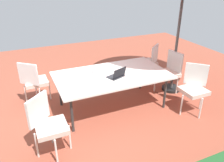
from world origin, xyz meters
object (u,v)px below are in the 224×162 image
Objects in this scene: chair_southwest at (148,61)px; laptop at (117,75)px; chair_northeast at (48,123)px; chair_northwest at (194,87)px; chair_west at (169,71)px; cup at (94,70)px; dining_table at (112,76)px; chair_southeast at (34,80)px.

laptop is (1.34, 0.97, 0.24)m from chair_southwest.
chair_northeast is 1.00× the size of chair_northwest.
chair_southwest is at bearing 179.65° from chair_west.
chair_southwest is 9.45× the size of cup.
chair_northeast is at bearing 30.71° from dining_table.
chair_northeast and chair_southwest have the same top height.
chair_northeast is at bearing -134.59° from chair_northwest.
chair_west is 1.48m from laptop.
chair_west reaches higher than laptop.
chair_northeast is at bearing 4.12° from laptop.
cup is at bearing -35.40° from dining_table.
chair_southwest is 1.00× the size of chair_southeast.
chair_west is 2.54× the size of laptop.
cup is (0.30, -0.21, 0.09)m from dining_table.
chair_southeast is 2.54× the size of laptop.
chair_northwest is (-2.87, 1.59, 0.00)m from chair_southeast.
chair_southeast is 9.45× the size of cup.
chair_southwest is 1.00× the size of chair_northwest.
chair_northeast is 1.00× the size of chair_west.
dining_table is at bearing -102.01° from laptop.
chair_northeast is 1.63m from laptop.
chair_southwest and chair_west have the same top height.
chair_west and chair_southeast have the same top height.
chair_southwest reaches higher than dining_table.
chair_southwest and chair_southeast have the same top height.
chair_northeast is 1.00× the size of chair_southwest.
laptop is 3.72× the size of cup.
chair_southwest is 2.81m from chair_southeast.
laptop is (-0.03, 0.18, 0.09)m from dining_table.
chair_southwest reaches higher than cup.
dining_table is 2.31× the size of chair_southwest.
chair_southeast is at bearing 47.37° from chair_northeast.
dining_table is 1.65m from chair_southeast.
chair_southeast is (2.81, 0.01, 0.00)m from chair_southwest.
chair_northeast reaches higher than cup.
chair_northeast reaches higher than laptop.
chair_northwest is 2.02m from cup.
cup is (1.77, -0.16, 0.25)m from chair_west.
dining_table is at bearing -164.94° from chair_northwest.
chair_west reaches higher than cup.
chair_southwest reaches higher than laptop.
laptop is at bearing -18.12° from chair_northeast.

